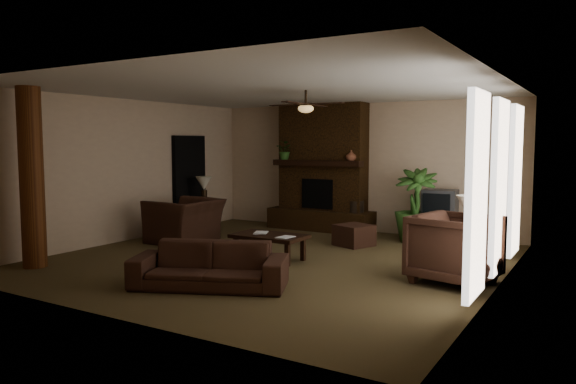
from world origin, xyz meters
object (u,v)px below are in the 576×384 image
Objects in this scene: armchair_left at (185,213)px; lamp_right at (469,210)px; coffee_table at (269,238)px; floor_vase at (356,213)px; side_table_right at (471,260)px; ottoman at (354,235)px; lamp_left at (204,186)px; sofa at (209,258)px; floor_plant at (415,222)px; log_column at (32,178)px; tv_stand at (440,228)px; armchair_right at (455,245)px; side_table_left at (203,218)px.

armchair_left is 1.97× the size of lamp_right.
coffee_table is at bearing -172.87° from lamp_right.
floor_vase reaches higher than side_table_right.
side_table_right reaches higher than coffee_table.
ottoman is at bearing 69.86° from coffee_table.
coffee_table reaches higher than ottoman.
lamp_left is at bearing 166.55° from lamp_right.
sofa is 1.42× the size of floor_plant.
coffee_table is 2.00× the size of ottoman.
tv_stand is at bearing 49.05° from log_column.
tv_stand is at bearing 113.31° from side_table_right.
sofa is 5.09m from floor_vase.
lamp_left is at bearing -154.93° from floor_vase.
armchair_right reaches higher than sofa.
tv_stand is at bearing 0.00° from floor_vase.
log_column is 5.09× the size of side_table_left.
lamp_right is (6.05, -1.44, 0.73)m from side_table_left.
side_table_left is at bearing 166.92° from side_table_right.
log_column is at bearing -155.79° from side_table_right.
sofa is 3.16× the size of lamp_left.
sofa is at bearing -129.56° from tv_stand.
armchair_left is at bearing -156.63° from ottoman.
lamp_left is (-0.55, 1.26, 0.44)m from armchair_left.
lamp_right reaches higher than coffee_table.
side_table_left is 6.26m from side_table_right.
armchair_left is 1.97× the size of lamp_left.
log_column is at bearing -155.77° from lamp_right.
coffee_table is at bearing -110.14° from ottoman.
lamp_right is at bearing 86.77° from armchair_left.
armchair_right is 0.89× the size of coffee_table.
floor_plant is at bearing -153.70° from tv_stand.
armchair_right is 3.02m from coffee_table.
log_column is 2.63× the size of armchair_right.
log_column is 5.64m from ottoman.
floor_plant is at bearing 61.19° from coffee_table.
tv_stand is at bearing 48.02° from sofa.
lamp_left is 1.18× the size of side_table_right.
log_column reaches higher than tv_stand.
armchair_left is at bearing -66.17° from lamp_left.
log_column is at bearing -130.82° from floor_plant.
armchair_right reaches higher than side_table_left.
lamp_left is at bearing -167.21° from floor_plant.
coffee_table is (2.34, -0.57, -0.19)m from armchair_left.
sofa is at bearing -105.80° from floor_plant.
lamp_left is at bearing -179.12° from ottoman.
side_table_right is at bearing -13.08° from side_table_left.
floor_vase is at bearing 112.38° from ottoman.
tv_stand is (1.93, 3.24, -0.12)m from coffee_table.
armchair_right is 1.64× the size of lamp_left.
armchair_left is 5.05m from tv_stand.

